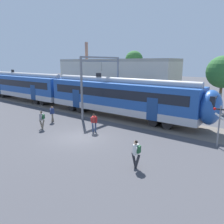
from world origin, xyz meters
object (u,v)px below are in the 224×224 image
pedestrian_navy (52,113)px  pedestrian_grey (42,118)px  crossing_signal (220,120)px  pedestrian_white (136,152)px  pedestrian_red (94,121)px  commuter_train (65,91)px

pedestrian_navy → pedestrian_grey: size_ratio=1.00×
pedestrian_grey → crossing_signal: crossing_signal is taller
crossing_signal → pedestrian_grey: bearing=-159.9°
pedestrian_grey → pedestrian_white: same height
pedestrian_navy → crossing_signal: 15.17m
pedestrian_navy → pedestrian_grey: (1.22, -2.08, 0.03)m
pedestrian_navy → pedestrian_red: 5.60m
pedestrian_red → pedestrian_white: size_ratio=1.00×
pedestrian_white → commuter_train: bearing=150.9°
pedestrian_grey → crossing_signal: 14.55m
pedestrian_white → crossing_signal: bearing=64.5°
commuter_train → pedestrian_navy: bearing=-51.8°
pedestrian_red → pedestrian_grey: bearing=-154.0°
pedestrian_grey → crossing_signal: size_ratio=0.56×
pedestrian_white → pedestrian_navy: bearing=164.1°
commuter_train → crossing_signal: 19.59m
commuter_train → pedestrian_white: size_ratio=22.83×
pedestrian_navy → pedestrian_white: (11.86, -3.37, 0.03)m
pedestrian_red → pedestrian_white: bearing=-28.7°
pedestrian_navy → crossing_signal: size_ratio=0.56×
pedestrian_grey → pedestrian_red: bearing=26.0°
pedestrian_grey → pedestrian_white: size_ratio=1.00×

